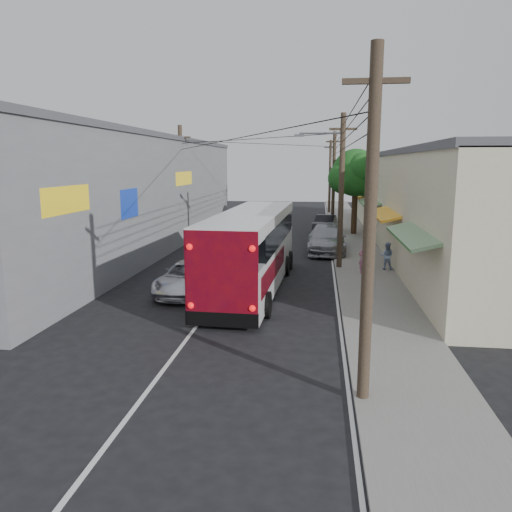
{
  "coord_description": "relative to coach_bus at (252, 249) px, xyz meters",
  "views": [
    {
      "loc": [
        4.08,
        -13.13,
        5.51
      ],
      "look_at": [
        1.58,
        6.62,
        1.8
      ],
      "focal_mm": 35.0,
      "sensor_mm": 36.0,
      "label": 1
    }
  ],
  "objects": [
    {
      "name": "parked_car_far",
      "position": [
        3.4,
        18.64,
        -1.07
      ],
      "size": [
        2.07,
        4.45,
        1.41
      ],
      "primitive_type": "imported",
      "rotation": [
        0.0,
        0.0,
        -0.14
      ],
      "color": "black",
      "rests_on": "ground"
    },
    {
      "name": "ground",
      "position": [
        -1.2,
        -8.36,
        -1.78
      ],
      "size": [
        120.0,
        120.0,
        0.0
      ],
      "primitive_type": "plane",
      "color": "black",
      "rests_on": "ground"
    },
    {
      "name": "pedestrian_far",
      "position": [
        6.4,
        4.3,
        -0.96
      ],
      "size": [
        0.79,
        0.68,
        1.41
      ],
      "primitive_type": "imported",
      "rotation": [
        0.0,
        0.0,
        2.9
      ],
      "color": "#859CC2",
      "rests_on": "sidewalk"
    },
    {
      "name": "street_tree",
      "position": [
        5.67,
        17.65,
        2.89
      ],
      "size": [
        4.4,
        4.0,
        6.6
      ],
      "color": "#3F2B19",
      "rests_on": "ground"
    },
    {
      "name": "pedestrian_near",
      "position": [
        5.14,
        3.19,
        -0.92
      ],
      "size": [
        0.6,
        0.46,
        1.47
      ],
      "primitive_type": "imported",
      "rotation": [
        0.0,
        0.0,
        2.92
      ],
      "color": "#C26690",
      "rests_on": "sidewalk"
    },
    {
      "name": "jeepney",
      "position": [
        -2.6,
        -1.13,
        -1.11
      ],
      "size": [
        2.31,
        4.85,
        1.34
      ],
      "primitive_type": "imported",
      "rotation": [
        0.0,
        0.0,
        -0.02
      ],
      "color": "silver",
      "rests_on": "ground"
    },
    {
      "name": "sidewalk",
      "position": [
        5.3,
        11.64,
        -1.72
      ],
      "size": [
        3.0,
        80.0,
        0.12
      ],
      "primitive_type": "cube",
      "color": "slate",
      "rests_on": "ground"
    },
    {
      "name": "utility_poles",
      "position": [
        1.92,
        11.96,
        2.35
      ],
      "size": [
        11.8,
        45.28,
        8.0
      ],
      "color": "#473828",
      "rests_on": "ground"
    },
    {
      "name": "building_right",
      "position": [
        9.79,
        13.64,
        1.37
      ],
      "size": [
        7.09,
        40.0,
        6.25
      ],
      "color": "beige",
      "rests_on": "ground"
    },
    {
      "name": "building_left",
      "position": [
        -9.7,
        9.63,
        1.87
      ],
      "size": [
        7.2,
        36.0,
        7.25
      ],
      "color": "gray",
      "rests_on": "ground"
    },
    {
      "name": "parked_car_mid",
      "position": [
        3.4,
        12.04,
        -0.99
      ],
      "size": [
        2.16,
        4.77,
        1.59
      ],
      "primitive_type": "imported",
      "rotation": [
        0.0,
        0.0,
        0.06
      ],
      "color": "#25252A",
      "rests_on": "ground"
    },
    {
      "name": "coach_bus",
      "position": [
        0.0,
        0.0,
        0.0
      ],
      "size": [
        3.09,
        12.02,
        3.44
      ],
      "rotation": [
        0.0,
        0.0,
        -0.04
      ],
      "color": "white",
      "rests_on": "ground"
    },
    {
      "name": "parked_suv",
      "position": [
        3.4,
        9.64,
        -0.96
      ],
      "size": [
        2.31,
        5.68,
        1.65
      ],
      "primitive_type": "imported",
      "rotation": [
        0.0,
        0.0,
        -0.0
      ],
      "color": "#93939A",
      "rests_on": "ground"
    }
  ]
}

